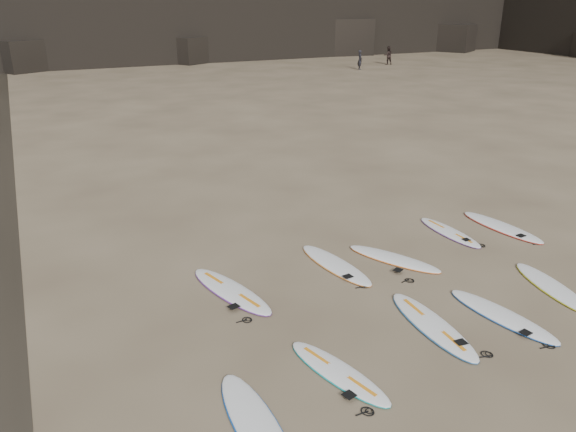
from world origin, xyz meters
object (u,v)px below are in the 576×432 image
surfboard_2 (432,325)px  surfboard_9 (502,227)px  surfboard_0 (256,424)px  surfboard_4 (553,287)px  person_a (360,60)px  surfboard_8 (449,232)px  person_b (388,55)px  surfboard_1 (338,372)px  surfboard_3 (502,315)px  surfboard_7 (394,258)px  surfboard_6 (335,264)px  surfboard_5 (231,290)px

surfboard_2 → surfboard_9: size_ratio=1.00×
surfboard_0 → surfboard_4: 7.29m
person_a → surfboard_8: bearing=168.8°
surfboard_0 → person_b: person_b is taller
surfboard_2 → person_b: person_b is taller
surfboard_2 → surfboard_4: bearing=4.9°
surfboard_1 → person_a: 41.00m
surfboard_0 → surfboard_3: 5.45m
surfboard_2 → surfboard_1: bearing=-165.1°
surfboard_4 → surfboard_7: 3.41m
surfboard_6 → surfboard_8: (3.63, 0.37, -0.00)m
surfboard_0 → surfboard_6: 5.37m
surfboard_6 → surfboard_8: surfboard_6 is taller
surfboard_3 → surfboard_4: 1.85m
surfboard_2 → surfboard_7: surfboard_2 is taller
person_b → surfboard_1: bearing=69.4°
surfboard_5 → person_b: 42.91m
surfboard_4 → surfboard_6: surfboard_6 is taller
surfboard_1 → surfboard_3: (3.72, 0.15, 0.00)m
person_b → surfboard_2: bearing=71.5°
surfboard_5 → person_b: person_b is taller
surfboard_2 → surfboard_0: bearing=-162.4°
surfboard_0 → surfboard_7: 6.19m
surfboard_2 → person_b: bearing=59.8°
surfboard_5 → surfboard_7: (3.97, -0.19, -0.00)m
surfboard_3 → surfboard_5: surfboard_5 is taller
surfboard_8 → person_a: 34.89m
surfboard_0 → surfboard_1: size_ratio=1.13×
surfboard_6 → surfboard_9: surfboard_9 is taller
surfboard_1 → surfboard_6: size_ratio=0.89×
surfboard_2 → person_a: (19.86, 34.03, 0.74)m
surfboard_1 → person_a: (22.16, 34.49, 0.75)m
surfboard_1 → surfboard_9: size_ratio=0.87×
person_a → surfboard_3: bearing=169.0°
surfboard_1 → surfboard_2: (2.30, 0.46, 0.01)m
surfboard_1 → surfboard_9: surfboard_9 is taller
surfboard_5 → person_a: (22.81, 31.18, 0.74)m
surfboard_0 → person_a: size_ratio=1.58×
surfboard_3 → person_a: size_ratio=1.53×
surfboard_0 → surfboard_4: (7.21, 1.07, -0.00)m
surfboard_4 → surfboard_6: bearing=152.7°
surfboard_2 → surfboard_6: bearing=100.7°
surfboard_8 → surfboard_9: (1.49, -0.33, 0.01)m
surfboard_0 → person_b: (28.12, 37.11, 0.73)m
surfboard_1 → surfboard_7: 4.56m
surfboard_6 → person_a: (20.23, 31.05, 0.74)m
surfboard_6 → surfboard_7: 1.43m
surfboard_4 → surfboard_1: bearing=-163.0°
surfboard_2 → surfboard_6: surfboard_2 is taller
surfboard_0 → surfboard_8: surfboard_0 is taller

